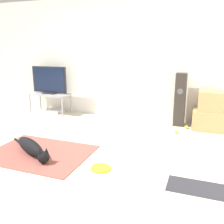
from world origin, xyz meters
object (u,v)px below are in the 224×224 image
at_px(tv_stand, 50,96).
at_px(cardboard_box_upper, 211,101).
at_px(frisbee, 101,168).
at_px(game_console, 54,111).
at_px(tennis_ball_by_boxes, 186,127).
at_px(dog, 32,148).
at_px(cardboard_box_lower, 208,120).
at_px(tennis_ball_near_speaker, 176,132).
at_px(floor_speaker, 180,100).
at_px(tv, 49,80).

bearing_deg(tv_stand, cardboard_box_upper, -0.73).
height_order(frisbee, game_console, game_console).
relative_size(tennis_ball_by_boxes, game_console, 0.19).
distance_m(dog, tennis_ball_by_boxes, 2.86).
height_order(cardboard_box_lower, game_console, cardboard_box_lower).
xyz_separation_m(tennis_ball_by_boxes, tennis_ball_near_speaker, (-0.15, -0.34, 0.00)).
height_order(cardboard_box_upper, tennis_ball_by_boxes, cardboard_box_upper).
bearing_deg(tennis_ball_near_speaker, cardboard_box_upper, 37.45).
height_order(tennis_ball_by_boxes, tennis_ball_near_speaker, same).
bearing_deg(frisbee, dog, 177.60).
bearing_deg(dog, game_console, 115.43).
bearing_deg(floor_speaker, cardboard_box_upper, -10.96).
bearing_deg(cardboard_box_upper, floor_speaker, 169.04).
bearing_deg(floor_speaker, dog, -129.80).
height_order(cardboard_box_upper, floor_speaker, floor_speaker).
relative_size(cardboard_box_upper, tennis_ball_by_boxes, 6.73).
height_order(tv_stand, tennis_ball_by_boxes, tv_stand).
bearing_deg(dog, floor_speaker, 50.20).
distance_m(dog, cardboard_box_upper, 3.23).
xyz_separation_m(cardboard_box_upper, tv, (-3.51, 0.05, 0.22)).
bearing_deg(game_console, dog, -64.57).
height_order(cardboard_box_lower, tennis_ball_near_speaker, cardboard_box_lower).
relative_size(dog, game_console, 2.81).
relative_size(dog, tv_stand, 1.08).
xyz_separation_m(tennis_ball_near_speaker, game_console, (-2.89, 0.48, 0.01)).
bearing_deg(dog, cardboard_box_lower, 41.48).
xyz_separation_m(cardboard_box_lower, tv_stand, (-3.50, 0.03, 0.22)).
relative_size(floor_speaker, tv_stand, 1.13).
bearing_deg(tv_stand, game_console, 13.38).
bearing_deg(tennis_ball_near_speaker, floor_speaker, 91.90).
bearing_deg(cardboard_box_lower, tv, 179.40).
xyz_separation_m(tv_stand, tennis_ball_by_boxes, (3.12, -0.12, -0.37)).
xyz_separation_m(cardboard_box_upper, floor_speaker, (-0.56, 0.11, -0.03)).
bearing_deg(cardboard_box_lower, frisbee, -120.86).
bearing_deg(frisbee, game_console, 133.92).
bearing_deg(game_console, tennis_ball_near_speaker, -9.41).
xyz_separation_m(tv_stand, game_console, (0.08, 0.02, -0.36)).
relative_size(cardboard_box_lower, game_console, 1.60).
distance_m(cardboard_box_upper, tennis_ball_by_boxes, 0.66).
relative_size(dog, frisbee, 3.85).
bearing_deg(frisbee, tennis_ball_by_boxes, 66.27).
xyz_separation_m(dog, cardboard_box_upper, (2.41, 2.11, 0.44)).
distance_m(floor_speaker, tv, 2.96).
height_order(cardboard_box_lower, tennis_ball_by_boxes, cardboard_box_lower).
xyz_separation_m(tv, game_console, (0.08, 0.02, -0.73)).
bearing_deg(dog, tennis_ball_by_boxes, 45.24).
bearing_deg(frisbee, cardboard_box_lower, 59.14).
relative_size(cardboard_box_lower, floor_speaker, 0.55).
distance_m(cardboard_box_lower, tv_stand, 3.51).
distance_m(cardboard_box_lower, cardboard_box_upper, 0.37).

